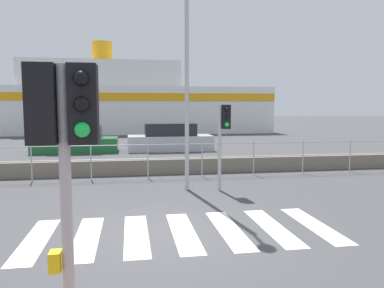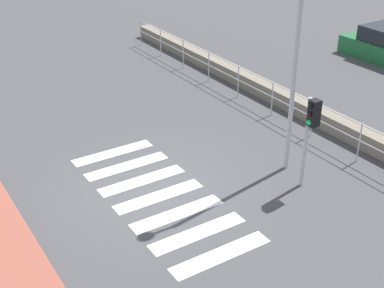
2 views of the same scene
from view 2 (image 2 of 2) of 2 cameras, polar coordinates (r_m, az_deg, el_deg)
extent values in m
plane|color=#424244|center=(13.83, -4.40, -4.79)|extent=(160.00, 160.00, 0.00)
cube|color=silver|center=(15.62, -8.44, -0.94)|extent=(0.45, 2.40, 0.01)
cube|color=silver|center=(14.90, -6.97, -2.34)|extent=(0.45, 2.40, 0.01)
cube|color=silver|center=(14.20, -5.36, -3.88)|extent=(0.45, 2.40, 0.01)
cube|color=silver|center=(13.53, -3.57, -5.57)|extent=(0.45, 2.40, 0.01)
cube|color=silver|center=(12.88, -1.59, -7.43)|extent=(0.45, 2.40, 0.01)
cube|color=silver|center=(12.26, 0.62, -9.47)|extent=(0.45, 2.40, 0.01)
cube|color=silver|center=(11.68, 3.09, -11.70)|extent=(0.45, 2.40, 0.01)
cube|color=slate|center=(17.26, 14.65, 2.28)|extent=(24.66, 0.55, 0.53)
cylinder|color=#B2B2B5|center=(16.32, 12.87, 4.35)|extent=(22.19, 0.03, 0.03)
cylinder|color=#B2B2B5|center=(16.51, 12.70, 2.83)|extent=(22.19, 0.03, 0.03)
cylinder|color=#B2B2B5|center=(25.04, -5.50, 11.77)|extent=(0.04, 0.04, 1.19)
cylinder|color=#B2B2B5|center=(23.47, -3.37, 10.76)|extent=(0.04, 0.04, 1.19)
cylinder|color=#B2B2B5|center=(21.95, -0.95, 9.60)|extent=(0.04, 0.04, 1.19)
cylinder|color=#B2B2B5|center=(20.48, 1.80, 8.24)|extent=(0.04, 0.04, 1.19)
cylinder|color=#B2B2B5|center=(19.08, 4.94, 6.66)|extent=(0.04, 0.04, 1.19)
cylinder|color=#B2B2B5|center=(17.76, 8.54, 4.81)|extent=(0.04, 0.04, 1.19)
cylinder|color=#B2B2B5|center=(16.54, 12.67, 2.65)|extent=(0.04, 0.04, 1.19)
cylinder|color=#B2B2B5|center=(15.45, 17.41, 0.15)|extent=(0.04, 0.04, 1.19)
cylinder|color=#B2B2B5|center=(13.64, 12.01, 0.09)|extent=(0.10, 0.10, 2.46)
cube|color=black|center=(13.15, 12.89, 3.23)|extent=(0.24, 0.24, 0.68)
sphere|color=black|center=(12.98, 12.55, 3.95)|extent=(0.13, 0.13, 0.13)
sphere|color=black|center=(13.06, 12.45, 3.10)|extent=(0.13, 0.13, 0.13)
sphere|color=#19D84C|center=(13.15, 12.36, 2.26)|extent=(0.13, 0.13, 0.13)
cylinder|color=#B2B2B5|center=(13.61, 11.10, 9.79)|extent=(0.12, 0.12, 6.68)
camera|label=1|loc=(12.14, -36.47, -2.49)|focal=35.00mm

